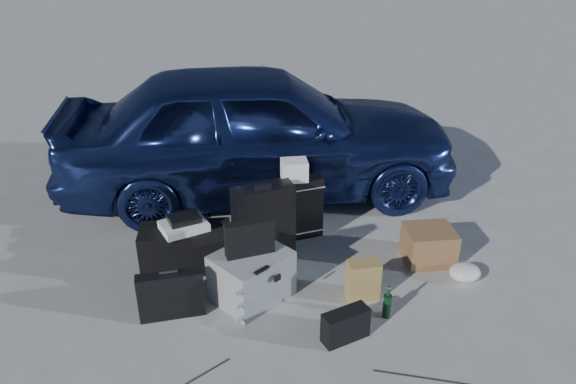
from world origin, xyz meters
The scene contains 16 objects.
ground centered at (0.00, 0.00, 0.00)m, with size 60.00×60.00×0.00m, color #A9A9A4.
car centered at (0.51, 2.24, 0.73)m, with size 1.73×4.31×1.47m, color navy.
pelican_case centered at (-0.25, 0.40, 0.21)m, with size 0.58×0.47×0.42m, color gray.
laptop_bag centered at (-0.26, 0.41, 0.57)m, with size 0.40×0.10×0.30m, color black.
briefcase centered at (-0.92, 0.42, 0.20)m, with size 0.52×0.11×0.40m, color black.
suitcase_left centered at (0.06, 0.93, 0.36)m, with size 0.56×0.20×0.72m, color black.
suitcase_right centered at (0.48, 1.15, 0.31)m, with size 0.52×0.19×0.62m, color black.
white_carton centered at (0.47, 1.16, 0.72)m, with size 0.24×0.20×0.20m, color white.
duffel_bag centered at (-0.64, 1.04, 0.20)m, with size 0.80×0.34×0.40m, color black.
flat_box_white centered at (-0.65, 1.03, 0.43)m, with size 0.39×0.29×0.07m, color white.
flat_box_black centered at (-0.63, 1.05, 0.50)m, with size 0.27×0.19×0.06m, color black.
kraft_bag centered at (0.59, 0.02, 0.17)m, with size 0.26×0.16×0.35m, color #AB854A.
cardboard_box centered at (1.43, 0.27, 0.16)m, with size 0.43×0.38×0.32m, color olive.
plastic_bag centered at (1.54, -0.11, 0.08)m, with size 0.27×0.23×0.15m, color silver.
messenger_bag centered at (0.22, -0.37, 0.13)m, with size 0.36×0.14×0.26m, color black.
green_bottle centered at (0.65, -0.27, 0.14)m, with size 0.07×0.07×0.28m, color black.
Camera 1 is at (-1.48, -3.22, 2.94)m, focal length 35.00 mm.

